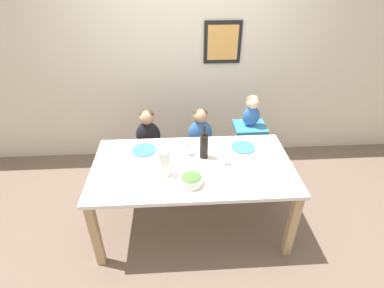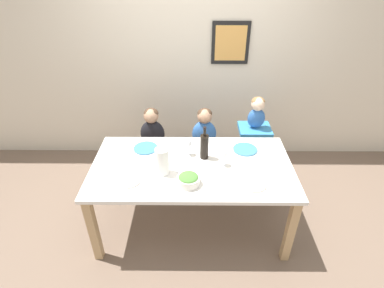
% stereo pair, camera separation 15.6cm
% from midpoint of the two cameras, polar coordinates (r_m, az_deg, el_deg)
% --- Properties ---
extents(ground_plane, '(14.00, 14.00, 0.00)m').
position_cam_midpoint_polar(ground_plane, '(3.23, -1.34, -14.73)').
color(ground_plane, '#705B4C').
extents(wall_back, '(10.00, 0.09, 2.70)m').
position_cam_midpoint_polar(wall_back, '(3.69, -2.53, 16.57)').
color(wall_back, beige).
rests_on(wall_back, ground_plane).
extents(dining_table, '(1.82, 0.96, 0.75)m').
position_cam_midpoint_polar(dining_table, '(2.78, -1.52, -5.48)').
color(dining_table, white).
rests_on(dining_table, ground_plane).
extents(chair_far_left, '(0.42, 0.36, 0.47)m').
position_cam_midpoint_polar(chair_far_left, '(3.55, -9.27, -1.70)').
color(chair_far_left, silver).
rests_on(chair_far_left, ground_plane).
extents(chair_far_center, '(0.42, 0.36, 0.47)m').
position_cam_midpoint_polar(chair_far_center, '(3.54, 0.24, -1.39)').
color(chair_far_center, silver).
rests_on(chair_far_center, ground_plane).
extents(chair_right_highchair, '(0.36, 0.31, 0.72)m').
position_cam_midpoint_polar(chair_right_highchair, '(3.53, 9.50, 1.16)').
color(chair_right_highchair, silver).
rests_on(chair_right_highchair, ground_plane).
extents(person_child_left, '(0.27, 0.17, 0.48)m').
position_cam_midpoint_polar(person_child_left, '(3.38, -9.75, 2.84)').
color(person_child_left, black).
rests_on(person_child_left, chair_far_left).
extents(person_child_center, '(0.27, 0.17, 0.48)m').
position_cam_midpoint_polar(person_child_center, '(3.37, 0.25, 3.19)').
color(person_child_center, '#3366B2').
rests_on(person_child_center, chair_far_center).
extents(person_baby_right, '(0.19, 0.15, 0.36)m').
position_cam_midpoint_polar(person_baby_right, '(3.35, 10.07, 6.66)').
color(person_baby_right, '#3366B2').
rests_on(person_baby_right, chair_right_highchair).
extents(wine_bottle, '(0.08, 0.08, 0.33)m').
position_cam_midpoint_polar(wine_bottle, '(2.75, 0.68, -0.32)').
color(wine_bottle, black).
rests_on(wine_bottle, dining_table).
extents(paper_towel_roll, '(0.12, 0.12, 0.25)m').
position_cam_midpoint_polar(paper_towel_roll, '(2.56, -7.16, -3.56)').
color(paper_towel_roll, white).
rests_on(paper_towel_roll, dining_table).
extents(wine_glass_near, '(0.07, 0.07, 0.16)m').
position_cam_midpoint_polar(wine_glass_near, '(2.67, 4.42, -1.88)').
color(wine_glass_near, white).
rests_on(wine_glass_near, dining_table).
extents(wine_glass_far, '(0.07, 0.07, 0.16)m').
position_cam_midpoint_polar(wine_glass_far, '(2.80, -2.54, -0.11)').
color(wine_glass_far, white).
rests_on(wine_glass_far, dining_table).
extents(salad_bowl_large, '(0.19, 0.19, 0.10)m').
position_cam_midpoint_polar(salad_bowl_large, '(2.49, -1.94, -6.81)').
color(salad_bowl_large, silver).
rests_on(salad_bowl_large, dining_table).
extents(dinner_plate_front_left, '(0.23, 0.23, 0.01)m').
position_cam_midpoint_polar(dinner_plate_front_left, '(2.59, -13.59, -7.19)').
color(dinner_plate_front_left, silver).
rests_on(dinner_plate_front_left, dining_table).
extents(dinner_plate_back_left, '(0.23, 0.23, 0.01)m').
position_cam_midpoint_polar(dinner_plate_back_left, '(2.96, -10.62, -1.13)').
color(dinner_plate_back_left, teal).
rests_on(dinner_plate_back_left, dining_table).
extents(dinner_plate_back_right, '(0.23, 0.23, 0.01)m').
position_cam_midpoint_polar(dinner_plate_back_right, '(2.98, 8.27, -0.65)').
color(dinner_plate_back_right, teal).
rests_on(dinner_plate_back_right, dining_table).
extents(dinner_plate_front_right, '(0.23, 0.23, 0.01)m').
position_cam_midpoint_polar(dinner_plate_front_right, '(2.58, 10.12, -6.85)').
color(dinner_plate_front_right, silver).
rests_on(dinner_plate_front_right, dining_table).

